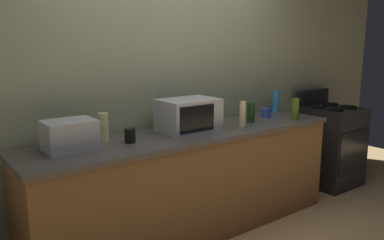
{
  "coord_description": "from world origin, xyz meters",
  "views": [
    {
      "loc": [
        -1.9,
        -2.12,
        1.63
      ],
      "look_at": [
        0.0,
        0.4,
        1.0
      ],
      "focal_mm": 36.35,
      "sensor_mm": 36.0,
      "label": 1
    }
  ],
  "objects_px": {
    "stove_range": "(330,145)",
    "mug_black": "(130,135)",
    "bottle_hand_soap": "(243,114)",
    "bottle_spray_cleaner": "(276,101)",
    "toaster_oven": "(70,135)",
    "bottle_olive_oil": "(295,109)",
    "mug_blue": "(266,113)",
    "microwave": "(189,115)",
    "bottle_vinegar": "(103,127)",
    "bottle_wine": "(251,113)"
  },
  "relations": [
    {
      "from": "toaster_oven",
      "to": "mug_black",
      "type": "bearing_deg",
      "value": -8.47
    },
    {
      "from": "toaster_oven",
      "to": "mug_blue",
      "type": "bearing_deg",
      "value": 0.35
    },
    {
      "from": "stove_range",
      "to": "microwave",
      "type": "height_order",
      "value": "microwave"
    },
    {
      "from": "microwave",
      "to": "bottle_spray_cleaner",
      "type": "relative_size",
      "value": 2.09
    },
    {
      "from": "bottle_spray_cleaner",
      "to": "stove_range",
      "type": "bearing_deg",
      "value": -16.01
    },
    {
      "from": "bottle_hand_soap",
      "to": "bottle_wine",
      "type": "bearing_deg",
      "value": 25.58
    },
    {
      "from": "bottle_vinegar",
      "to": "bottle_spray_cleaner",
      "type": "height_order",
      "value": "bottle_spray_cleaner"
    },
    {
      "from": "mug_blue",
      "to": "bottle_olive_oil",
      "type": "bearing_deg",
      "value": -57.2
    },
    {
      "from": "bottle_hand_soap",
      "to": "bottle_spray_cleaner",
      "type": "bearing_deg",
      "value": 21.91
    },
    {
      "from": "bottle_wine",
      "to": "bottle_spray_cleaner",
      "type": "bearing_deg",
      "value": 20.66
    },
    {
      "from": "microwave",
      "to": "bottle_spray_cleaner",
      "type": "distance_m",
      "value": 1.28
    },
    {
      "from": "stove_range",
      "to": "mug_black",
      "type": "xyz_separation_m",
      "value": [
        -2.58,
        -0.0,
        0.49
      ]
    },
    {
      "from": "bottle_vinegar",
      "to": "mug_blue",
      "type": "height_order",
      "value": "bottle_vinegar"
    },
    {
      "from": "toaster_oven",
      "to": "bottle_olive_oil",
      "type": "relative_size",
      "value": 1.7
    },
    {
      "from": "bottle_wine",
      "to": "mug_blue",
      "type": "height_order",
      "value": "bottle_wine"
    },
    {
      "from": "toaster_oven",
      "to": "mug_black",
      "type": "distance_m",
      "value": 0.44
    },
    {
      "from": "stove_range",
      "to": "microwave",
      "type": "relative_size",
      "value": 2.25
    },
    {
      "from": "mug_blue",
      "to": "bottle_wine",
      "type": "bearing_deg",
      "value": -163.5
    },
    {
      "from": "bottle_hand_soap",
      "to": "microwave",
      "type": "bearing_deg",
      "value": 160.84
    },
    {
      "from": "microwave",
      "to": "bottle_olive_oil",
      "type": "height_order",
      "value": "microwave"
    },
    {
      "from": "bottle_vinegar",
      "to": "bottle_olive_oil",
      "type": "bearing_deg",
      "value": -9.27
    },
    {
      "from": "microwave",
      "to": "mug_black",
      "type": "xyz_separation_m",
      "value": [
        -0.58,
        -0.05,
        -0.08
      ]
    },
    {
      "from": "bottle_hand_soap",
      "to": "stove_range",
      "type": "bearing_deg",
      "value": 4.27
    },
    {
      "from": "toaster_oven",
      "to": "mug_blue",
      "type": "height_order",
      "value": "toaster_oven"
    },
    {
      "from": "microwave",
      "to": "bottle_olive_oil",
      "type": "xyz_separation_m",
      "value": [
        1.13,
        -0.21,
        -0.04
      ]
    },
    {
      "from": "mug_blue",
      "to": "toaster_oven",
      "type": "bearing_deg",
      "value": -179.65
    },
    {
      "from": "stove_range",
      "to": "mug_black",
      "type": "distance_m",
      "value": 2.63
    },
    {
      "from": "bottle_vinegar",
      "to": "mug_black",
      "type": "xyz_separation_m",
      "value": [
        0.14,
        -0.15,
        -0.06
      ]
    },
    {
      "from": "microwave",
      "to": "mug_blue",
      "type": "distance_m",
      "value": 0.98
    },
    {
      "from": "bottle_wine",
      "to": "mug_blue",
      "type": "xyz_separation_m",
      "value": [
        0.31,
        0.09,
        -0.05
      ]
    },
    {
      "from": "bottle_olive_oil",
      "to": "bottle_hand_soap",
      "type": "height_order",
      "value": "bottle_hand_soap"
    },
    {
      "from": "toaster_oven",
      "to": "mug_blue",
      "type": "xyz_separation_m",
      "value": [
        1.98,
        0.01,
        -0.06
      ]
    },
    {
      "from": "toaster_oven",
      "to": "bottle_wine",
      "type": "height_order",
      "value": "toaster_oven"
    },
    {
      "from": "microwave",
      "to": "bottle_hand_soap",
      "type": "distance_m",
      "value": 0.5
    },
    {
      "from": "bottle_olive_oil",
      "to": "mug_blue",
      "type": "relative_size",
      "value": 2.14
    },
    {
      "from": "mug_blue",
      "to": "bottle_spray_cleaner",
      "type": "bearing_deg",
      "value": 24.78
    },
    {
      "from": "toaster_oven",
      "to": "microwave",
      "type": "bearing_deg",
      "value": -0.69
    },
    {
      "from": "mug_black",
      "to": "bottle_hand_soap",
      "type": "bearing_deg",
      "value": -6.04
    },
    {
      "from": "microwave",
      "to": "mug_blue",
      "type": "bearing_deg",
      "value": 1.43
    },
    {
      "from": "bottle_wine",
      "to": "bottle_spray_cleaner",
      "type": "relative_size",
      "value": 0.81
    },
    {
      "from": "bottle_wine",
      "to": "mug_black",
      "type": "xyz_separation_m",
      "value": [
        -1.25,
        0.02,
        -0.04
      ]
    },
    {
      "from": "stove_range",
      "to": "bottle_vinegar",
      "type": "relative_size",
      "value": 4.97
    },
    {
      "from": "bottle_wine",
      "to": "mug_blue",
      "type": "bearing_deg",
      "value": 16.5
    },
    {
      "from": "mug_black",
      "to": "bottle_olive_oil",
      "type": "bearing_deg",
      "value": -5.24
    },
    {
      "from": "stove_range",
      "to": "bottle_spray_cleaner",
      "type": "xyz_separation_m",
      "value": [
        -0.73,
        0.21,
        0.55
      ]
    },
    {
      "from": "microwave",
      "to": "bottle_vinegar",
      "type": "xyz_separation_m",
      "value": [
        -0.72,
        0.09,
        -0.03
      ]
    },
    {
      "from": "bottle_spray_cleaner",
      "to": "mug_black",
      "type": "distance_m",
      "value": 1.86
    },
    {
      "from": "toaster_oven",
      "to": "bottle_spray_cleaner",
      "type": "xyz_separation_m",
      "value": [
        2.28,
        0.15,
        0.01
      ]
    },
    {
      "from": "bottle_hand_soap",
      "to": "mug_blue",
      "type": "distance_m",
      "value": 0.55
    },
    {
      "from": "microwave",
      "to": "mug_blue",
      "type": "xyz_separation_m",
      "value": [
        0.98,
        0.02,
        -0.09
      ]
    }
  ]
}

